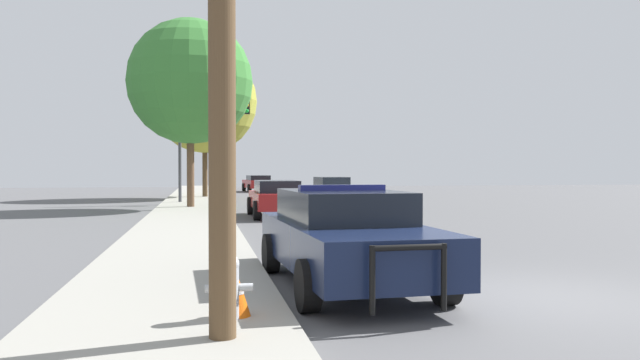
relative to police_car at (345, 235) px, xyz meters
The scene contains 11 objects.
ground_plane 2.90m from the police_car, 28.64° to the right, with size 110.00×110.00×0.00m, color #565659.
sidewalk_left 3.05m from the police_car, 153.19° to the right, with size 3.00×110.00×0.13m.
police_car is the anchor object (origin of this frame).
fire_hydrant 3.04m from the police_car, 128.71° to the right, with size 0.54×0.23×0.74m.
traffic_light 23.31m from the police_car, 94.70° to the left, with size 3.62×0.35×5.57m.
car_background_midblock 13.91m from the police_car, 87.64° to the left, with size 1.94×4.52×1.38m.
car_background_oncoming 24.29m from the police_car, 78.55° to the left, with size 2.18×4.17×1.36m.
car_background_distant 39.56m from the police_car, 86.85° to the left, with size 2.28×4.62×1.30m.
tree_sidewalk_mid 19.72m from the police_car, 98.01° to the left, with size 5.55×5.55×8.34m.
tree_sidewalk_far 29.54m from the police_car, 93.88° to the left, with size 6.32×6.32×8.96m.
traffic_cone 2.88m from the police_car, 129.26° to the right, with size 0.34×0.34×0.53m.
Camera 1 is at (-4.65, -8.06, 1.83)m, focal length 35.00 mm.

